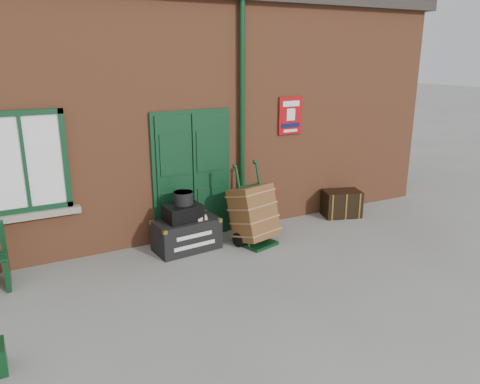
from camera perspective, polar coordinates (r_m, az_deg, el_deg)
ground at (r=7.37m, az=1.01°, el=-8.83°), size 80.00×80.00×0.00m
station_building at (r=9.91m, az=-8.94°, el=10.55°), size 10.30×4.30×4.36m
houdini_trunk at (r=7.87m, az=-6.54°, el=-5.17°), size 1.10×0.67×0.53m
strongbox at (r=7.72m, az=-6.98°, el=-2.50°), size 0.61×0.47×0.26m
hatbox at (r=7.68m, az=-6.91°, el=-0.73°), size 0.34×0.34×0.21m
suitcase_back at (r=7.98m, az=-6.46°, el=-4.14°), size 0.38×0.53×0.71m
suitcase_front at (r=7.98m, az=-4.98°, el=-4.48°), size 0.39×0.49×0.62m
porter_trolley at (r=7.99m, az=1.68°, el=-2.69°), size 0.82×0.86×1.37m
dark_trunk at (r=9.63m, az=12.27°, el=-1.37°), size 0.84×0.67×0.53m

